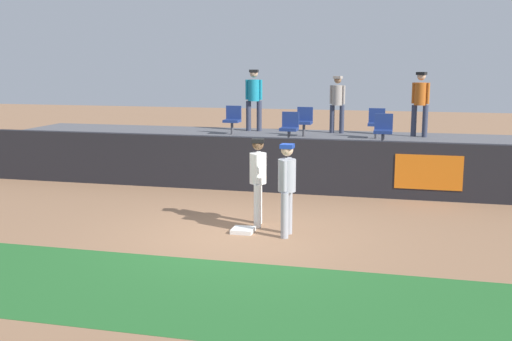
% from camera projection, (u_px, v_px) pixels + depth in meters
% --- Properties ---
extents(ground_plane, '(60.00, 60.00, 0.00)m').
position_uv_depth(ground_plane, '(240.00, 235.00, 11.30)').
color(ground_plane, '#936B4C').
extents(grass_foreground_strip, '(18.00, 2.80, 0.01)m').
position_uv_depth(grass_foreground_strip, '(183.00, 291.00, 8.50)').
color(grass_foreground_strip, '#26662B').
rests_on(grass_foreground_strip, ground_plane).
extents(first_base, '(0.40, 0.40, 0.08)m').
position_uv_depth(first_base, '(243.00, 230.00, 11.44)').
color(first_base, white).
rests_on(first_base, ground_plane).
extents(player_fielder_home, '(0.37, 0.55, 1.70)m').
position_uv_depth(player_fielder_home, '(258.00, 176.00, 11.78)').
color(player_fielder_home, white).
rests_on(player_fielder_home, ground_plane).
extents(player_runner_visitor, '(0.33, 0.47, 1.69)m').
position_uv_depth(player_runner_visitor, '(287.00, 183.00, 11.06)').
color(player_runner_visitor, '#9EA3AD').
rests_on(player_runner_visitor, ground_plane).
extents(field_wall, '(18.00, 0.26, 1.33)m').
position_uv_depth(field_wall, '(282.00, 165.00, 14.85)').
color(field_wall, black).
rests_on(field_wall, ground_plane).
extents(bleacher_platform, '(18.00, 4.80, 1.00)m').
position_uv_depth(bleacher_platform, '(300.00, 156.00, 17.34)').
color(bleacher_platform, '#59595E').
rests_on(bleacher_platform, ground_plane).
extents(seat_back_right, '(0.46, 0.44, 0.84)m').
position_uv_depth(seat_back_right, '(376.00, 122.00, 17.32)').
color(seat_back_right, '#4C4C51').
rests_on(seat_back_right, bleacher_platform).
extents(seat_front_right, '(0.46, 0.44, 0.84)m').
position_uv_depth(seat_front_right, '(383.00, 128.00, 15.54)').
color(seat_front_right, '#4C4C51').
rests_on(seat_front_right, bleacher_platform).
extents(seat_back_center, '(0.45, 0.44, 0.84)m').
position_uv_depth(seat_back_center, '(304.00, 120.00, 17.81)').
color(seat_back_center, '#4C4C51').
rests_on(seat_back_center, bleacher_platform).
extents(seat_front_center, '(0.45, 0.44, 0.84)m').
position_uv_depth(seat_front_center, '(290.00, 126.00, 16.11)').
color(seat_front_center, '#4C4C51').
rests_on(seat_front_center, bleacher_platform).
extents(seat_back_left, '(0.46, 0.44, 0.84)m').
position_uv_depth(seat_back_left, '(233.00, 118.00, 18.32)').
color(seat_back_left, '#4C4C51').
rests_on(seat_back_left, bleacher_platform).
extents(spectator_hooded, '(0.49, 0.45, 1.85)m').
position_uv_depth(spectator_hooded, '(420.00, 99.00, 17.58)').
color(spectator_hooded, '#33384C').
rests_on(spectator_hooded, bleacher_platform).
extents(spectator_capped, '(0.47, 0.39, 1.71)m').
position_uv_depth(spectator_capped, '(337.00, 100.00, 18.51)').
color(spectator_capped, '#33384C').
rests_on(spectator_capped, bleacher_platform).
extents(spectator_casual, '(0.53, 0.38, 1.90)m').
position_uv_depth(spectator_casual, '(254.00, 96.00, 19.07)').
color(spectator_casual, '#33384C').
rests_on(spectator_casual, bleacher_platform).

